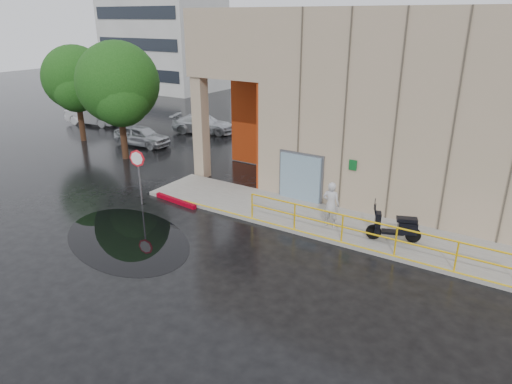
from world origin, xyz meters
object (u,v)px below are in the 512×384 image
scooter (396,219)px  tree_far (75,81)px  stop_sign (138,165)px  car_a (142,136)px  person (331,205)px  car_b (94,115)px  tree_near (119,87)px  car_c (203,124)px  red_curb (176,201)px

scooter → tree_far: (-21.49, 3.55, 2.89)m
stop_sign → car_a: stop_sign is taller
person → car_b: 23.60m
person → car_b: bearing=-24.9°
person → tree_far: size_ratio=0.29×
tree_near → stop_sign: bearing=-37.5°
stop_sign → car_a: (-7.04, 6.99, -1.16)m
person → car_c: bearing=-41.7°
stop_sign → red_curb: 2.25m
scooter → red_curb: 9.35m
stop_sign → red_curb: size_ratio=1.02×
stop_sign → tree_near: bearing=154.2°
scooter → car_a: size_ratio=0.52×
person → tree_far: 19.63m
car_b → tree_near: (8.81, -5.04, 3.36)m
red_curb → car_c: car_c is taller
person → red_curb: bearing=2.5°
tree_near → car_c: bearing=91.7°
tree_near → tree_far: 5.63m
stop_sign → car_b: (-14.48, 9.39, -1.07)m
car_b → tree_near: 10.69m
scooter → tree_near: 16.48m
car_a → car_b: size_ratio=0.85×
red_curb → tree_near: size_ratio=0.37×
scooter → red_curb: size_ratio=0.81×
scooter → car_c: 18.85m
person → red_curb: (-6.81, -1.10, -0.95)m
red_curb → car_c: (-7.02, 10.77, 0.55)m
stop_sign → car_c: size_ratio=0.56×
car_b → tree_near: size_ratio=0.68×
tree_far → scooter: bearing=-9.4°
tree_far → car_a: bearing=17.3°
car_a → tree_far: tree_far is taller
car_b → car_c: 8.90m
car_a → car_b: (-7.44, 2.41, 0.09)m
car_b → car_c: bearing=-84.4°
stop_sign → car_a: bearing=146.9°
red_curb → car_c: size_ratio=0.55×
person → car_c: 16.89m
car_c → stop_sign: bearing=-171.9°
tree_near → scooter: bearing=-7.8°
person → scooter: bearing=176.0°
tree_far → car_c: bearing=48.9°
person → car_b: (-22.43, 7.35, -0.32)m
person → car_a: 15.78m
person → tree_near: 14.15m
person → scooter: 2.41m
car_a → tree_far: 5.38m
car_b → car_c: (8.59, 2.32, -0.09)m
person → car_b: person is taller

